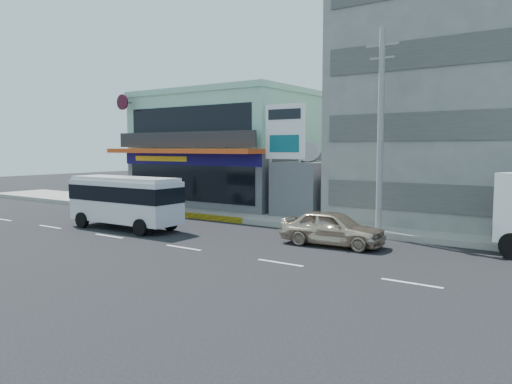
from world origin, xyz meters
TOP-DOWN VIEW (x-y plane):
  - ground at (0.00, 0.00)m, footprint 120.00×120.00m
  - sidewalk at (5.00, 9.50)m, footprint 70.00×5.00m
  - shop_building at (-8.00, 13.95)m, footprint 12.40×11.70m
  - concrete_building at (10.00, 15.00)m, footprint 16.00×12.00m
  - gap_structure at (0.00, 12.00)m, footprint 3.00×6.00m
  - satellite_dish at (0.00, 11.00)m, footprint 1.50×1.50m
  - billboard at (-0.50, 9.20)m, footprint 2.60×0.18m
  - utility_pole_near at (6.00, 7.40)m, footprint 1.60×0.30m
  - minibus at (-6.04, 1.93)m, footprint 6.73×2.45m
  - sedan at (5.10, 4.21)m, footprint 4.77×2.18m
  - motorcycle_rider at (-10.74, 5.21)m, footprint 1.65×0.59m

SIDE VIEW (x-z plane):
  - ground at x=0.00m, z-range 0.00..0.00m
  - sidewalk at x=5.00m, z-range 0.00..0.30m
  - motorcycle_rider at x=-10.74m, z-range -0.36..1.75m
  - sedan at x=5.10m, z-range 0.00..1.59m
  - minibus at x=-6.04m, z-range 0.27..3.07m
  - gap_structure at x=0.00m, z-range 0.00..3.50m
  - satellite_dish at x=0.00m, z-range 3.50..3.65m
  - shop_building at x=-8.00m, z-range 0.00..8.00m
  - billboard at x=-0.50m, z-range 1.48..8.38m
  - utility_pole_near at x=6.00m, z-range 0.15..10.15m
  - concrete_building at x=10.00m, z-range 0.00..14.00m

